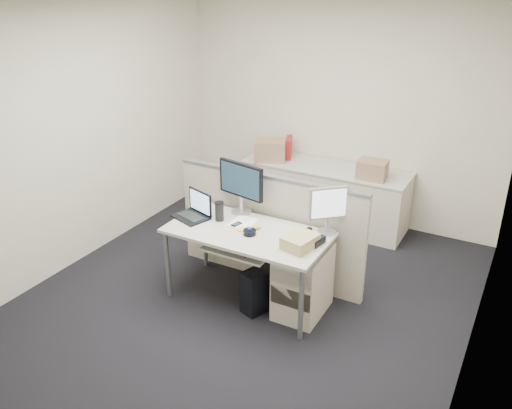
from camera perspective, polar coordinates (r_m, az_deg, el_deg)
The scene contains 29 objects.
floor at distance 5.36m, azimuth -0.84°, elevation -9.84°, with size 4.00×4.50×0.01m, color black.
ceiling at distance 4.45m, azimuth -1.06°, elevation 20.41°, with size 4.00×4.50×0.01m, color white.
wall_back at distance 6.70m, azimuth 8.71°, elevation 9.71°, with size 4.00×0.02×2.70m, color beige.
wall_front at distance 3.18m, azimuth -21.56°, elevation -8.85°, with size 4.00×0.02×2.70m, color beige.
wall_left at distance 5.93m, azimuth -18.14°, elevation 6.90°, with size 0.02×4.50×2.70m, color beige.
wall_right at distance 4.20m, azimuth 23.55°, elevation -0.98°, with size 0.02×4.50×2.70m, color beige.
desk at distance 5.01m, azimuth -0.89°, elevation -3.48°, with size 1.50×0.75×0.73m.
keyboard_tray at distance 4.90m, azimuth -1.92°, elevation -4.80°, with size 0.62×0.32×0.02m, color #AFAEA4.
drawer_pedestal at distance 5.01m, azimuth 4.96°, elevation -8.08°, with size 0.40×0.55×0.65m, color #B5AC99.
cubicle_partition at distance 5.42m, azimuth 1.44°, elevation -2.64°, with size 2.00×0.06×1.10m, color #C0B79F.
back_counter at distance 6.73m, azimuth 7.23°, elevation 0.95°, with size 2.00×0.60×0.72m, color #B5AC99.
monitor_main at distance 5.24m, azimuth -1.57°, elevation 1.71°, with size 0.52×0.20×0.52m, color black.
monitor_small at distance 4.90m, azimuth 7.58°, elevation -0.64°, with size 0.36×0.18×0.44m, color #B7B7BC.
laptop at distance 5.22m, azimuth -6.95°, elevation -0.19°, with size 0.33×0.25×0.25m, color black.
trackball at distance 4.91m, azimuth -0.67°, elevation -2.94°, with size 0.12×0.12×0.05m, color black.
desk_phone at distance 4.80m, azimuth 5.84°, elevation -3.64°, with size 0.20×0.16×0.06m, color black.
paper_stack at distance 5.13m, azimuth -1.40°, elevation -1.93°, with size 0.21×0.27×0.01m, color white.
sticky_pad at distance 5.00m, azimuth -1.39°, elevation -2.62°, with size 0.09×0.09×0.01m, color yellow.
travel_mug at distance 5.17m, azimuth -3.88°, elevation -0.77°, with size 0.08×0.08×0.18m, color black.
banana at distance 5.00m, azimuth -0.40°, elevation -2.50°, with size 0.18×0.04×0.04m, color gold.
cellphone at distance 5.09m, azimuth -2.09°, elevation -2.15°, with size 0.06×0.11×0.02m, color black.
manila_folders at distance 4.70m, azimuth 4.67°, elevation -3.91°, with size 0.23×0.30×0.11m, color tan.
keyboard at distance 4.94m, azimuth -2.19°, elevation -4.23°, with size 0.46×0.16×0.03m, color black.
pc_tower_desk at distance 5.12m, azimuth 0.84°, elevation -8.71°, with size 0.18×0.45×0.42m, color black.
pc_tower_spare_dark at distance 7.30m, azimuth -0.56°, elevation 1.77°, with size 0.18×0.45×0.42m, color black.
pc_tower_spare_silver at distance 7.59m, azimuth -4.52°, elevation 2.52°, with size 0.17×0.43×0.40m, color #B7B7BC.
cardboard_box_left at distance 6.71m, azimuth 1.49°, elevation 5.66°, with size 0.37×0.28×0.28m, color #A37C5F.
cardboard_box_right at distance 6.27m, azimuth 12.13°, elevation 3.53°, with size 0.32×0.25×0.23m, color #A37C5F.
red_binder at distance 6.84m, azimuth 3.47°, elevation 5.94°, with size 0.07×0.29×0.27m, color maroon.
Camera 1 is at (2.19, -3.86, 2.99)m, focal length 38.00 mm.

